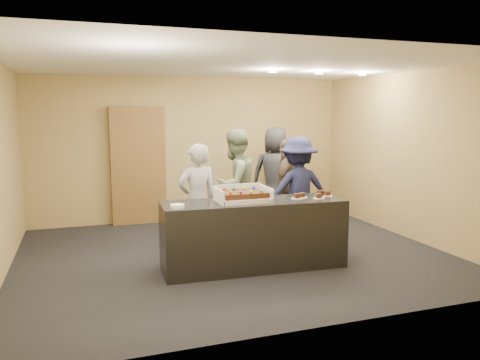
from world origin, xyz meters
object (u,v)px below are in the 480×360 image
at_px(serving_counter, 254,234).
at_px(sheet_cake, 243,194).
at_px(person_server_grey, 197,201).
at_px(person_navy_man, 298,190).
at_px(person_dark_suit, 275,175).
at_px(person_sage_man, 235,185).
at_px(storage_cabinet, 138,166).
at_px(plate_stack, 177,206).
at_px(person_brown_extra, 287,187).
at_px(cake_box, 243,198).

distance_m(serving_counter, sheet_cake, 0.57).
distance_m(person_server_grey, person_navy_man, 1.68).
distance_m(serving_counter, person_dark_suit, 2.64).
bearing_deg(person_dark_suit, serving_counter, 89.08).
bearing_deg(person_dark_suit, sheet_cake, 86.33).
bearing_deg(serving_counter, person_dark_suit, 63.42).
distance_m(serving_counter, person_server_grey, 0.99).
height_order(person_server_grey, person_dark_suit, person_dark_suit).
bearing_deg(person_sage_man, person_server_grey, 11.06).
height_order(serving_counter, person_sage_man, person_sage_man).
distance_m(storage_cabinet, plate_stack, 3.19).
bearing_deg(plate_stack, person_server_grey, 61.64).
height_order(person_navy_man, person_brown_extra, person_navy_man).
xyz_separation_m(storage_cabinet, person_server_grey, (0.53, -2.34, -0.27)).
distance_m(serving_counter, storage_cabinet, 3.31).
bearing_deg(sheet_cake, person_brown_extra, 48.74).
xyz_separation_m(person_server_grey, person_navy_man, (1.66, 0.20, 0.03)).
xyz_separation_m(person_brown_extra, person_dark_suit, (0.10, 0.75, 0.09)).
bearing_deg(person_dark_suit, person_sage_man, 67.50).
relative_size(person_sage_man, person_navy_man, 1.06).
bearing_deg(person_server_grey, person_sage_man, -148.90).
relative_size(sheet_cake, person_navy_man, 0.34).
bearing_deg(sheet_cake, person_server_grey, 121.21).
distance_m(storage_cabinet, person_navy_man, 3.08).
height_order(person_server_grey, person_navy_man, person_navy_man).
bearing_deg(person_dark_suit, cake_box, 86.05).
bearing_deg(storage_cabinet, person_brown_extra, -33.77).
bearing_deg(person_server_grey, person_navy_man, 177.01).
relative_size(storage_cabinet, person_brown_extra, 1.35).
xyz_separation_m(serving_counter, storage_cabinet, (-1.11, 3.05, 0.63)).
bearing_deg(sheet_cake, person_dark_suit, 57.69).
bearing_deg(cake_box, sheet_cake, -90.91).
bearing_deg(person_navy_man, cake_box, 38.55).
height_order(sheet_cake, person_brown_extra, person_brown_extra).
bearing_deg(storage_cabinet, person_navy_man, -44.29).
xyz_separation_m(serving_counter, plate_stack, (-1.04, -0.13, 0.47)).
xyz_separation_m(storage_cabinet, person_sage_man, (1.31, -1.67, -0.19)).
bearing_deg(person_navy_man, person_dark_suit, -95.77).
bearing_deg(storage_cabinet, person_sage_man, -51.76).
height_order(serving_counter, storage_cabinet, storage_cabinet).
relative_size(serving_counter, person_navy_man, 1.43).
distance_m(sheet_cake, person_server_grey, 0.86).
distance_m(sheet_cake, person_dark_suit, 2.68).
xyz_separation_m(sheet_cake, plate_stack, (-0.89, -0.13, -0.08)).
relative_size(storage_cabinet, plate_stack, 12.56).
bearing_deg(person_sage_man, serving_counter, 52.08).
distance_m(serving_counter, cake_box, 0.52).
relative_size(sheet_cake, person_brown_extra, 0.36).
xyz_separation_m(serving_counter, person_brown_extra, (1.18, 1.52, 0.35)).
height_order(serving_counter, cake_box, cake_box).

